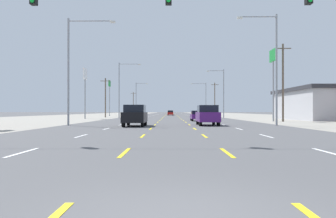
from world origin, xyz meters
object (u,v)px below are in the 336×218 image
object	(u,v)px
hatchback_center_turn_midfar	(170,113)
streetlight_left_row_1	(121,86)
sedan_inner_right_mid	(197,116)
streetlight_right_row_0	(273,62)
streetlight_left_row_2	(137,97)
suv_inner_left_nearest	(135,115)
hatchback_center_turn_far	(170,113)
streetlight_left_row_0	(73,63)
streetlight_right_row_1	(222,90)
pole_sign_right_row_1	(273,65)
suv_inner_right_near	(207,115)
pole_sign_left_row_2	(110,89)
streetlight_right_row_2	(204,96)
pole_sign_left_row_1	(85,80)
sedan_center_turn_farther	(170,113)

from	to	relation	value
hatchback_center_turn_midfar	streetlight_left_row_1	bearing A→B (deg)	-105.35
sedan_inner_right_mid	streetlight_right_row_0	distance (m)	16.79
hatchback_center_turn_midfar	streetlight_left_row_2	size ratio (longest dim) A/B	0.40
suv_inner_left_nearest	streetlight_left_row_2	bearing A→B (deg)	95.54
hatchback_center_turn_far	streetlight_left_row_0	bearing A→B (deg)	-96.93
suv_inner_left_nearest	sedan_inner_right_mid	bearing A→B (deg)	66.26
streetlight_right_row_0	streetlight_right_row_1	size ratio (longest dim) A/B	1.15
suv_inner_left_nearest	pole_sign_right_row_1	distance (m)	23.24
suv_inner_right_near	streetlight_right_row_1	world-z (taller)	streetlight_right_row_1
streetlight_right_row_0	streetlight_left_row_1	size ratio (longest dim) A/B	1.01
pole_sign_left_row_2	streetlight_left_row_0	distance (m)	59.63
suv_inner_left_nearest	streetlight_right_row_1	bearing A→B (deg)	68.37
hatchback_center_turn_midfar	streetlight_left_row_0	distance (m)	67.81
pole_sign_left_row_2	streetlight_right_row_2	xyz separation A→B (m)	(26.65, 4.94, -1.80)
streetlight_right_row_1	streetlight_right_row_2	world-z (taller)	streetlight_right_row_2
hatchback_center_turn_far	pole_sign_left_row_1	size ratio (longest dim) A/B	0.43
suv_inner_left_nearest	hatchback_center_turn_far	distance (m)	80.10
streetlight_left_row_1	streetlight_right_row_0	bearing A→B (deg)	-58.64
suv_inner_right_near	streetlight_right_row_2	size ratio (longest dim) A/B	0.51
streetlight_left_row_1	suv_inner_left_nearest	bearing A→B (deg)	-79.41
pole_sign_left_row_1	streetlight_left_row_0	xyz separation A→B (m)	(5.94, -27.54, -0.88)
suv_inner_left_nearest	pole_sign_left_row_2	distance (m)	62.47
suv_inner_left_nearest	streetlight_left_row_0	distance (m)	8.15
streetlight_right_row_1	sedan_inner_right_mid	bearing A→B (deg)	-109.63
sedan_inner_right_mid	streetlight_right_row_0	world-z (taller)	streetlight_right_row_0
suv_inner_right_near	sedan_center_turn_farther	distance (m)	96.22
suv_inner_right_near	streetlight_left_row_2	bearing A→B (deg)	101.82
suv_inner_left_nearest	sedan_center_turn_farther	xyz separation A→B (m)	(3.34, 98.13, -0.27)
pole_sign_left_row_2	streetlight_left_row_1	bearing A→B (deg)	-75.04
hatchback_center_turn_midfar	sedan_center_turn_farther	size ratio (longest dim) A/B	0.87
streetlight_right_row_0	streetlight_right_row_2	distance (m)	64.11
sedan_center_turn_farther	streetlight_right_row_0	distance (m)	97.31
pole_sign_left_row_1	pole_sign_left_row_2	size ratio (longest dim) A/B	0.93
suv_inner_left_nearest	hatchback_center_turn_far	xyz separation A→B (m)	(3.34, 80.03, -0.24)
sedan_center_turn_farther	streetlight_left_row_1	xyz separation A→B (m)	(-9.61, -64.59, 5.45)
hatchback_center_turn_midfar	streetlight_right_row_0	distance (m)	67.88
streetlight_right_row_0	streetlight_left_row_2	world-z (taller)	streetlight_right_row_0
hatchback_center_turn_far	streetlight_left_row_2	world-z (taller)	streetlight_left_row_2
suv_inner_left_nearest	suv_inner_right_near	xyz separation A→B (m)	(6.95, 1.97, 0.00)
sedan_inner_right_mid	streetlight_left_row_1	world-z (taller)	streetlight_left_row_1
suv_inner_left_nearest	sedan_inner_right_mid	world-z (taller)	suv_inner_left_nearest
pole_sign_right_row_1	hatchback_center_turn_far	bearing A→B (deg)	101.90
hatchback_center_turn_midfar	sedan_center_turn_farther	xyz separation A→B (m)	(0.03, 29.72, -0.03)
streetlight_right_row_0	streetlight_left_row_1	distance (m)	37.54
suv_inner_right_near	pole_sign_right_row_1	distance (m)	17.24
hatchback_center_turn_far	streetlight_left_row_1	world-z (taller)	streetlight_left_row_1
sedan_center_turn_farther	pole_sign_left_row_1	bearing A→B (deg)	-102.63
hatchback_center_turn_midfar	sedan_inner_right_mid	bearing A→B (deg)	-85.87
suv_inner_left_nearest	pole_sign_left_row_1	world-z (taller)	pole_sign_left_row_1
streetlight_right_row_2	suv_inner_left_nearest	bearing A→B (deg)	-101.32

